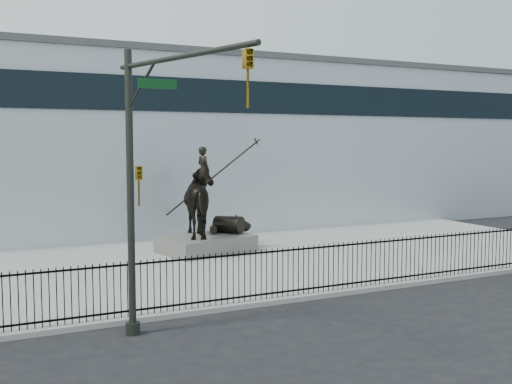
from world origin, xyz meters
name	(u,v)px	position (x,y,z in m)	size (l,w,h in m)	color
ground	(367,303)	(0.00, 0.00, 0.00)	(120.00, 120.00, 0.00)	black
plaza	(262,259)	(0.00, 7.00, 0.07)	(30.00, 12.00, 0.15)	gray
building	(164,147)	(0.00, 20.00, 4.50)	(44.00, 14.00, 9.00)	silver
picket_fence	(344,265)	(0.00, 1.25, 0.90)	(22.10, 0.10, 1.50)	black
statue_plinth	(206,244)	(-1.59, 9.11, 0.49)	(3.64, 2.50, 0.68)	#575450
equestrian_statue	(207,202)	(-1.52, 9.13, 2.26)	(4.55, 3.36, 3.95)	black
traffic_signal_left	(149,175)	(-6.75, -0.62, 4.03)	(1.52, 4.84, 7.00)	black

